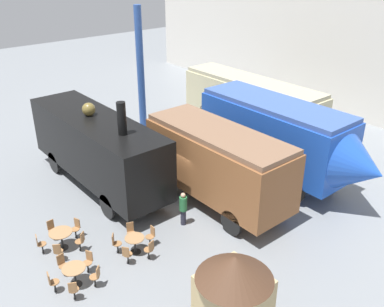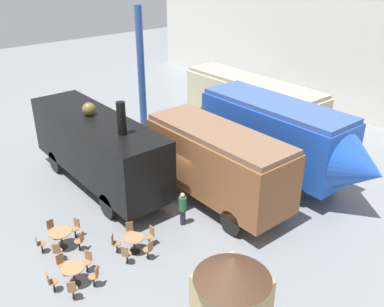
% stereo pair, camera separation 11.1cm
% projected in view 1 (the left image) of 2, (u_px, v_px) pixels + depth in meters
% --- Properties ---
extents(ground_plane, '(80.00, 80.00, 0.00)m').
position_uv_depth(ground_plane, '(186.00, 193.00, 21.05)').
color(ground_plane, gray).
extents(backdrop_wall, '(44.00, 0.15, 9.00)m').
position_uv_depth(backdrop_wall, '(367.00, 56.00, 28.03)').
color(backdrop_wall, silver).
rests_on(backdrop_wall, ground_plane).
extents(passenger_coach_vintage, '(10.19, 2.46, 3.43)m').
position_uv_depth(passenger_coach_vintage, '(251.00, 100.00, 27.46)').
color(passenger_coach_vintage, beige).
rests_on(passenger_coach_vintage, ground_plane).
extents(streamlined_locomotive, '(9.86, 2.71, 4.09)m').
position_uv_depth(streamlined_locomotive, '(285.00, 137.00, 21.16)').
color(streamlined_locomotive, blue).
rests_on(streamlined_locomotive, ground_plane).
extents(passenger_coach_wooden, '(7.41, 2.66, 3.70)m').
position_uv_depth(passenger_coach_wooden, '(218.00, 161.00, 19.37)').
color(passenger_coach_wooden, brown).
rests_on(passenger_coach_wooden, ground_plane).
extents(steam_locomotive, '(9.37, 2.55, 5.10)m').
position_uv_depth(steam_locomotive, '(97.00, 146.00, 20.84)').
color(steam_locomotive, black).
rests_on(steam_locomotive, ground_plane).
extents(cafe_table_near, '(0.92, 0.92, 0.78)m').
position_uv_depth(cafe_table_near, '(61.00, 235.00, 16.94)').
color(cafe_table_near, black).
rests_on(cafe_table_near, ground_plane).
extents(cafe_table_mid, '(0.84, 0.84, 0.76)m').
position_uv_depth(cafe_table_mid, '(74.00, 272.00, 15.08)').
color(cafe_table_mid, black).
rests_on(cafe_table_mid, ground_plane).
extents(cafe_table_far, '(0.78, 0.78, 0.71)m').
position_uv_depth(cafe_table_far, '(135.00, 241.00, 16.73)').
color(cafe_table_far, black).
rests_on(cafe_table_far, ground_plane).
extents(cafe_chair_0, '(0.36, 0.36, 0.87)m').
position_uv_depth(cafe_chair_0, '(52.00, 228.00, 17.54)').
color(cafe_chair_0, black).
rests_on(cafe_chair_0, ground_plane).
extents(cafe_chair_1, '(0.37, 0.39, 0.87)m').
position_uv_depth(cafe_chair_1, '(40.00, 243.00, 16.68)').
color(cafe_chair_1, black).
rests_on(cafe_chair_1, ground_plane).
extents(cafe_chair_2, '(0.40, 0.40, 0.87)m').
position_uv_depth(cafe_chair_2, '(58.00, 251.00, 16.24)').
color(cafe_chair_2, black).
rests_on(cafe_chair_2, ground_plane).
extents(cafe_chair_3, '(0.41, 0.40, 0.87)m').
position_uv_depth(cafe_chair_3, '(81.00, 240.00, 16.84)').
color(cafe_chair_3, black).
rests_on(cafe_chair_3, ground_plane).
extents(cafe_chair_4, '(0.38, 0.39, 0.87)m').
position_uv_depth(cafe_chair_4, '(76.00, 227.00, 17.64)').
color(cafe_chair_4, black).
rests_on(cafe_chair_4, ground_plane).
extents(cafe_chair_5, '(0.38, 0.40, 0.87)m').
position_uv_depth(cafe_chair_5, '(88.00, 260.00, 15.76)').
color(cafe_chair_5, black).
rests_on(cafe_chair_5, ground_plane).
extents(cafe_chair_6, '(0.37, 0.36, 0.87)m').
position_uv_depth(cafe_chair_6, '(62.00, 263.00, 15.60)').
color(cafe_chair_6, black).
rests_on(cafe_chair_6, ground_plane).
extents(cafe_chair_7, '(0.36, 0.38, 0.87)m').
position_uv_depth(cafe_chair_7, '(52.00, 281.00, 14.77)').
color(cafe_chair_7, black).
rests_on(cafe_chair_7, ground_plane).
extents(cafe_chair_8, '(0.40, 0.39, 0.87)m').
position_uv_depth(cafe_chair_8, '(73.00, 289.00, 14.41)').
color(cafe_chair_8, black).
rests_on(cafe_chair_8, ground_plane).
extents(cafe_chair_9, '(0.40, 0.40, 0.87)m').
position_uv_depth(cafe_chair_9, '(96.00, 275.00, 15.03)').
color(cafe_chair_9, black).
rests_on(cafe_chair_9, ground_plane).
extents(cafe_chair_10, '(0.39, 0.38, 0.87)m').
position_uv_depth(cafe_chair_10, '(131.00, 231.00, 17.39)').
color(cafe_chair_10, black).
rests_on(cafe_chair_10, ground_plane).
extents(cafe_chair_11, '(0.40, 0.41, 0.87)m').
position_uv_depth(cafe_chair_11, '(115.00, 242.00, 16.73)').
color(cafe_chair_11, black).
rests_on(cafe_chair_11, ground_plane).
extents(cafe_chair_12, '(0.40, 0.40, 0.87)m').
position_uv_depth(cafe_chair_12, '(127.00, 254.00, 16.09)').
color(cafe_chair_12, black).
rests_on(cafe_chair_12, ground_plane).
extents(cafe_chair_13, '(0.39, 0.37, 0.87)m').
position_uv_depth(cafe_chair_13, '(150.00, 249.00, 16.36)').
color(cafe_chair_13, black).
rests_on(cafe_chair_13, ground_plane).
extents(cafe_chair_14, '(0.36, 0.36, 0.87)m').
position_uv_depth(cafe_chair_14, '(151.00, 235.00, 17.16)').
color(cafe_chair_14, black).
rests_on(cafe_chair_14, ground_plane).
extents(visitor_person, '(0.34, 0.34, 1.57)m').
position_uv_depth(visitor_person, '(183.00, 208.00, 18.33)').
color(visitor_person, '#262633').
rests_on(visitor_person, ground_plane).
extents(ticket_kiosk, '(2.34, 2.34, 3.00)m').
position_uv_depth(ticket_kiosk, '(234.00, 292.00, 12.69)').
color(ticket_kiosk, tan).
rests_on(ticket_kiosk, ground_plane).
extents(support_pillar, '(0.44, 0.44, 8.00)m').
position_uv_depth(support_pillar, '(141.00, 74.00, 25.98)').
color(support_pillar, '#2D519E').
rests_on(support_pillar, ground_plane).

